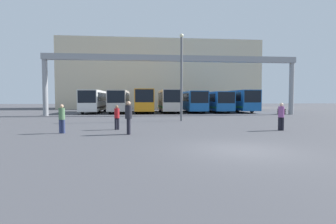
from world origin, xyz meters
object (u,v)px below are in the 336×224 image
Objects in this scene: pedestrian_mid_right at (117,117)px; bus_slot_3 at (168,100)px; bus_slot_1 at (119,100)px; bus_slot_6 at (236,100)px; pedestrian_near_center at (62,118)px; pedestrian_near_left at (281,116)px; bus_slot_4 at (192,100)px; tire_stack at (282,111)px; bus_slot_2 at (144,99)px; bus_slot_5 at (215,101)px; lamp_post at (181,74)px; pedestrian_near_right at (129,117)px; bus_slot_0 at (94,100)px.

bus_slot_3 is at bearing -138.13° from pedestrian_mid_right.
bus_slot_1 is 18.01m from bus_slot_6.
pedestrian_near_left is at bearing -2.04° from pedestrian_near_center.
tire_stack is (10.66, -6.47, -1.42)m from bus_slot_4.
bus_slot_5 is (10.78, 0.09, -0.18)m from bus_slot_2.
lamp_post is (3.25, -15.61, 2.35)m from bus_slot_2.
bus_slot_6 is at bearing 10.79° from bus_slot_5.
bus_slot_4 reaches higher than pedestrian_near_center.
pedestrian_near_right is at bearing 76.40° from pedestrian_mid_right.
bus_slot_6 is (14.37, 0.78, -0.05)m from bus_slot_2.
bus_slot_5 is at bearing 1.21° from bus_slot_0.
bus_slot_2 is 6.22× the size of pedestrian_near_left.
pedestrian_near_center is 1.06× the size of pedestrian_mid_right.
bus_slot_0 is 23.27m from pedestrian_near_center.
bus_slot_6 reaches higher than bus_slot_0.
bus_slot_3 is 6.17× the size of pedestrian_near_center.
bus_slot_6 reaches higher than pedestrian_near_center.
bus_slot_1 is 25.91m from pedestrian_near_left.
tire_stack is at bearing -175.85° from pedestrian_mid_right.
bus_slot_5 is 6.61× the size of pedestrian_near_center.
lamp_post is (4.28, 8.67, 3.27)m from pedestrian_near_right.
pedestrian_near_center is 0.90× the size of pedestrian_near_right.
pedestrian_mid_right is at bearing -163.88° from pedestrian_near_left.
pedestrian_near_left reaches higher than pedestrian_mid_right.
bus_slot_3 is 15.53m from lamp_post.
bus_slot_3 is 15.62m from tire_stack.
pedestrian_near_right is at bearing -121.58° from bus_slot_6.
bus_slot_6 reaches higher than pedestrian_near_left.
bus_slot_2 is at bearing 101.76° from lamp_post.
bus_slot_3 is 5.91× the size of pedestrian_near_left.
bus_slot_3 reaches higher than bus_slot_4.
bus_slot_0 is 25.83m from tire_stack.
pedestrian_near_left is (13.33, 0.07, 0.04)m from pedestrian_near_center.
pedestrian_mid_right is (-5.49, -21.66, -1.05)m from bus_slot_3.
lamp_post reaches higher than bus_slot_6.
pedestrian_near_left is at bearing 138.27° from pedestrian_mid_right.
bus_slot_1 is at bearing -176.17° from bus_slot_6.
lamp_post is at bearing -55.74° from bus_slot_0.
bus_slot_3 is 24.47m from pedestrian_near_right.
pedestrian_near_center is at bearing -84.33° from bus_slot_0.
tire_stack is (19.75, 15.45, -0.48)m from pedestrian_mid_right.
bus_slot_3 is 10.83m from bus_slot_6.
bus_slot_3 is (10.78, 0.01, 0.06)m from bus_slot_0.
bus_slot_0 is 24.79m from pedestrian_near_right.
bus_slot_0 is at bearing -177.18° from bus_slot_6.
pedestrian_near_right is (-11.81, -24.37, -0.75)m from bus_slot_5.
bus_slot_4 is 23.39m from pedestrian_near_left.
bus_slot_0 is at bearing -178.79° from bus_slot_5.
tire_stack is at bearing -42.92° from bus_slot_5.
pedestrian_near_left is at bearing -70.13° from bus_slot_2.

